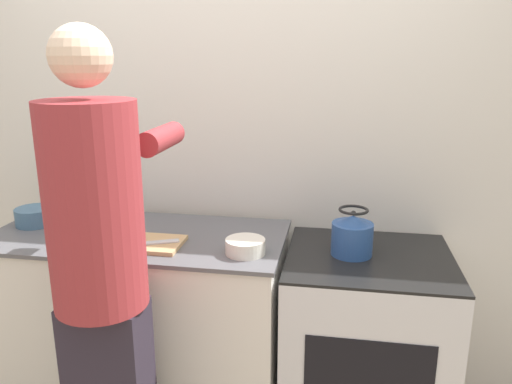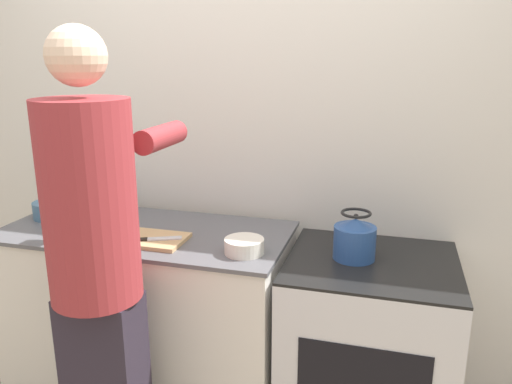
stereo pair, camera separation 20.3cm
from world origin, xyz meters
The scene contains 10 objects.
wall_back centered at (0.00, 0.71, 1.30)m, with size 8.00×0.05×2.60m.
counter centered at (-0.37, 0.31, 0.46)m, with size 1.35×0.63×0.92m.
oven centered at (0.68, 0.32, 0.44)m, with size 0.71×0.64×0.88m.
person centered at (-0.28, -0.22, 0.99)m, with size 0.37×0.61×1.81m.
cutting_board centered at (-0.28, 0.18, 0.93)m, with size 0.32×0.21×0.02m.
knife centered at (-0.25, 0.15, 0.94)m, with size 0.23×0.13×0.01m.
kettle centered at (0.60, 0.33, 0.97)m, with size 0.18×0.18×0.21m.
bowl_prep centered at (0.16, 0.16, 0.95)m, with size 0.16×0.16×0.06m.
bowl_mixing centered at (-0.90, 0.35, 0.96)m, with size 0.18×0.18×0.08m.
canister_jar centered at (-0.79, 0.50, 0.99)m, with size 0.16×0.16×0.14m.
Camera 1 is at (0.53, -1.71, 1.71)m, focal length 35.00 mm.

